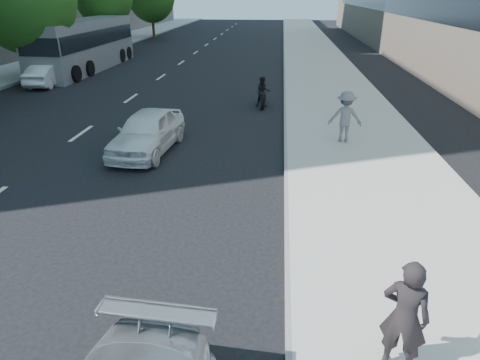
# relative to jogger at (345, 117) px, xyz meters

# --- Properties ---
(ground) EXTENTS (160.00, 160.00, 0.00)m
(ground) POSITION_rel_jogger_xyz_m (-3.51, -7.55, -1.05)
(ground) COLOR black
(ground) RESTS_ON ground
(near_sidewalk) EXTENTS (5.00, 120.00, 0.15)m
(near_sidewalk) POSITION_rel_jogger_xyz_m (0.49, 12.45, -0.97)
(near_sidewalk) COLOR #B0AEA4
(near_sidewalk) RESTS_ON ground
(far_sidewalk) EXTENTS (4.50, 120.00, 0.15)m
(far_sidewalk) POSITION_rel_jogger_xyz_m (-20.26, 12.45, -0.97)
(far_sidewalk) COLOR #B0AEA4
(far_sidewalk) RESTS_ON ground
(jogger) EXTENTS (1.22, 0.78, 1.80)m
(jogger) POSITION_rel_jogger_xyz_m (0.00, 0.00, 0.00)
(jogger) COLOR slate
(jogger) RESTS_ON near_sidewalk
(pedestrian_woman) EXTENTS (0.77, 0.67, 1.78)m
(pedestrian_woman) POSITION_rel_jogger_xyz_m (-0.52, -10.16, -0.01)
(pedestrian_woman) COLOR black
(pedestrian_woman) RESTS_ON near_sidewalk
(white_sedan_near) EXTENTS (2.01, 4.27, 1.41)m
(white_sedan_near) POSITION_rel_jogger_xyz_m (-6.79, -1.26, -0.34)
(white_sedan_near) COLOR white
(white_sedan_near) RESTS_ON ground
(white_sedan_mid) EXTENTS (1.50, 3.83, 1.24)m
(white_sedan_mid) POSITION_rel_jogger_xyz_m (-15.86, 9.23, -0.43)
(white_sedan_mid) COLOR silver
(white_sedan_mid) RESTS_ON ground
(motorcycle) EXTENTS (0.73, 2.05, 1.42)m
(motorcycle) POSITION_rel_jogger_xyz_m (-3.12, 5.37, -0.41)
(motorcycle) COLOR black
(motorcycle) RESTS_ON ground
(bus) EXTENTS (2.78, 12.09, 3.30)m
(bus) POSITION_rel_jogger_xyz_m (-15.89, 14.80, 0.59)
(bus) COLOR slate
(bus) RESTS_ON ground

